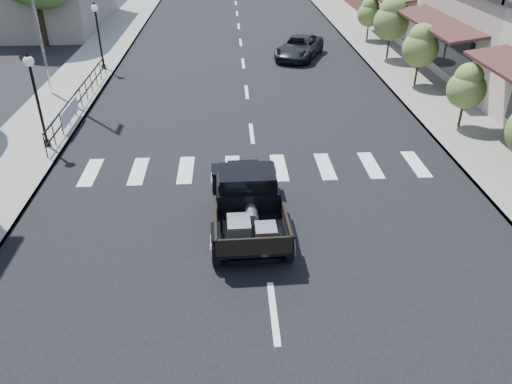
{
  "coord_description": "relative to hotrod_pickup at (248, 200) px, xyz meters",
  "views": [
    {
      "loc": [
        -0.85,
        -11.21,
        7.89
      ],
      "look_at": [
        -0.19,
        0.67,
        1.0
      ],
      "focal_mm": 35.0,
      "sensor_mm": 36.0,
      "label": 1
    }
  ],
  "objects": [
    {
      "name": "second_car",
      "position": [
        3.75,
        17.51,
        -0.2
      ],
      "size": [
        3.64,
        4.89,
        1.24
      ],
      "primitive_type": "imported",
      "rotation": [
        0.0,
        0.0,
        -0.4
      ],
      "color": "black",
      "rests_on": "ground"
    },
    {
      "name": "small_tree_b",
      "position": [
        8.72,
        6.37,
        0.56
      ],
      "size": [
        1.48,
        1.48,
        2.47
      ],
      "primitive_type": null,
      "color": "olive",
      "rests_on": "sidewalk_right"
    },
    {
      "name": "banner",
      "position": [
        -6.8,
        7.44,
        -0.37
      ],
      "size": [
        0.04,
        2.2,
        0.6
      ],
      "primitive_type": null,
      "color": "silver",
      "rests_on": "sidewalk_left"
    },
    {
      "name": "sidewalk_right",
      "position": [
        8.92,
        14.44,
        -0.75
      ],
      "size": [
        3.0,
        80.0,
        0.15
      ],
      "primitive_type": "cube",
      "color": "gray",
      "rests_on": "ground"
    },
    {
      "name": "road",
      "position": [
        0.42,
        14.44,
        -0.81
      ],
      "size": [
        14.0,
        80.0,
        0.02
      ],
      "primitive_type": "cube",
      "color": "black",
      "rests_on": "ground"
    },
    {
      "name": "road_markings",
      "position": [
        0.42,
        9.44,
        -0.82
      ],
      "size": [
        12.0,
        60.0,
        0.06
      ],
      "primitive_type": null,
      "color": "silver",
      "rests_on": "ground"
    },
    {
      "name": "lamp_post_b",
      "position": [
        -7.18,
        5.44,
        1.04
      ],
      "size": [
        0.36,
        0.36,
        3.43
      ],
      "primitive_type": null,
      "color": "black",
      "rests_on": "sidewalk_left"
    },
    {
      "name": "small_tree_e",
      "position": [
        8.72,
        21.17,
        0.6
      ],
      "size": [
        1.53,
        1.53,
        2.55
      ],
      "primitive_type": null,
      "color": "olive",
      "rests_on": "sidewalk_right"
    },
    {
      "name": "sidewalk_left",
      "position": [
        -8.08,
        14.44,
        -0.75
      ],
      "size": [
        3.0,
        80.0,
        0.15
      ],
      "primitive_type": "cube",
      "color": "gray",
      "rests_on": "ground"
    },
    {
      "name": "hotrod_pickup",
      "position": [
        0.0,
        0.0,
        0.0
      ],
      "size": [
        2.35,
        4.8,
        1.64
      ],
      "primitive_type": null,
      "rotation": [
        0.0,
        0.0,
        0.03
      ],
      "color": "black",
      "rests_on": "ground"
    },
    {
      "name": "small_tree_d",
      "position": [
        8.72,
        16.55,
        0.96
      ],
      "size": [
        1.96,
        1.96,
        3.27
      ],
      "primitive_type": null,
      "color": "olive",
      "rests_on": "sidewalk_right"
    },
    {
      "name": "railing",
      "position": [
        -6.88,
        9.44,
        -0.17
      ],
      "size": [
        0.08,
        10.0,
        1.0
      ],
      "primitive_type": null,
      "color": "black",
      "rests_on": "sidewalk_left"
    },
    {
      "name": "ground",
      "position": [
        0.42,
        -0.56,
        -0.82
      ],
      "size": [
        120.0,
        120.0,
        0.0
      ],
      "primitive_type": "plane",
      "color": "black",
      "rests_on": "ground"
    },
    {
      "name": "storefront_far",
      "position": [
        15.42,
        21.44,
        1.43
      ],
      "size": [
        10.0,
        9.0,
        4.5
      ],
      "primitive_type": "cube",
      "color": "beige",
      "rests_on": "ground"
    },
    {
      "name": "lamp_post_c",
      "position": [
        -7.18,
        15.44,
        1.04
      ],
      "size": [
        0.36,
        0.36,
        3.43
      ],
      "primitive_type": null,
      "color": "black",
      "rests_on": "sidewalk_left"
    },
    {
      "name": "small_tree_c",
      "position": [
        8.72,
        11.68,
        0.75
      ],
      "size": [
        1.71,
        1.71,
        2.84
      ],
      "primitive_type": null,
      "color": "olive",
      "rests_on": "sidewalk_right"
    }
  ]
}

